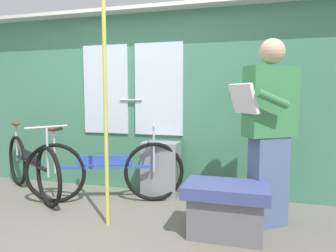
# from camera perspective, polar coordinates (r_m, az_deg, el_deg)

# --- Properties ---
(ground_plane) EXTENTS (5.95, 3.95, 0.04)m
(ground_plane) POSITION_cam_1_polar(r_m,az_deg,el_deg) (3.05, -11.21, -17.74)
(ground_plane) COLOR #666056
(train_door_wall) EXTENTS (4.95, 0.28, 2.20)m
(train_door_wall) POSITION_cam_1_polar(r_m,az_deg,el_deg) (3.88, -3.73, 5.13)
(train_door_wall) COLOR #427F60
(train_door_wall) RESTS_ON ground_plane
(bicycle_near_door) EXTENTS (1.67, 0.70, 0.88)m
(bicycle_near_door) POSITION_cam_1_polar(r_m,az_deg,el_deg) (3.57, -11.52, -7.86)
(bicycle_near_door) COLOR black
(bicycle_near_door) RESTS_ON ground_plane
(bicycle_leaning_behind) EXTENTS (1.49, 0.99, 0.87)m
(bicycle_leaning_behind) POSITION_cam_1_polar(r_m,az_deg,el_deg) (4.09, -23.61, -6.56)
(bicycle_leaning_behind) COLOR black
(bicycle_leaning_behind) RESTS_ON ground_plane
(passenger_reading_newspaper) EXTENTS (0.63, 0.58, 1.68)m
(passenger_reading_newspaper) POSITION_cam_1_polar(r_m,az_deg,el_deg) (2.93, 17.81, -0.54)
(passenger_reading_newspaper) COLOR slate
(passenger_reading_newspaper) RESTS_ON ground_plane
(trash_bin_by_wall) EXTENTS (0.42, 0.28, 0.64)m
(trash_bin_by_wall) POSITION_cam_1_polar(r_m,az_deg,el_deg) (3.71, -1.27, -7.85)
(trash_bin_by_wall) COLOR gray
(trash_bin_by_wall) RESTS_ON ground_plane
(handrail_pole) EXTENTS (0.04, 0.04, 2.16)m
(handrail_pole) POSITION_cam_1_polar(r_m,az_deg,el_deg) (2.84, -11.29, 3.42)
(handrail_pole) COLOR #C6C14C
(handrail_pole) RESTS_ON ground_plane
(bench_seat_corner) EXTENTS (0.70, 0.44, 0.45)m
(bench_seat_corner) POSITION_cam_1_polar(r_m,az_deg,el_deg) (2.77, 10.46, -14.48)
(bench_seat_corner) COLOR #3D477F
(bench_seat_corner) RESTS_ON ground_plane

